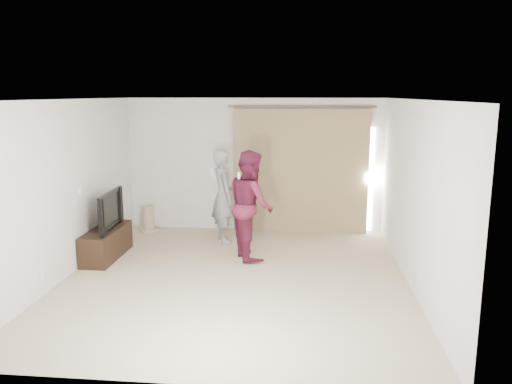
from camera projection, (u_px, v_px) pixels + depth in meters
floor at (235, 279)px, 7.34m from camera, size 5.50×5.50×0.00m
wall_back at (254, 165)px, 9.78m from camera, size 5.00×0.04×2.60m
wall_left at (67, 189)px, 7.33m from camera, size 0.04×5.50×2.60m
ceiling at (234, 99)px, 6.84m from camera, size 5.00×5.50×0.01m
curtain at (301, 171)px, 9.64m from camera, size 2.80×0.11×2.46m
tv_console at (106, 243)px, 8.26m from camera, size 0.44×1.27×0.49m
tv at (104, 210)px, 8.15m from camera, size 0.21×1.10×0.63m
scratching_post at (149, 221)px, 9.85m from camera, size 0.39×0.39×0.52m
person_man at (223, 196)px, 9.07m from camera, size 0.62×0.73×1.71m
person_woman at (251, 205)px, 8.16m from camera, size 0.96×1.06×1.79m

